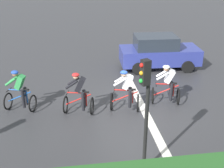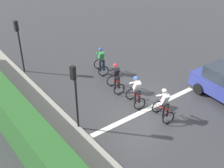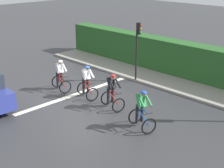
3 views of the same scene
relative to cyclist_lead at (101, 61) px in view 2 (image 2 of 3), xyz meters
The scene contains 11 objects.
ground_plane 4.41m from the cyclist_lead, 95.54° to the right, with size 80.00×80.00×0.00m, color #333335.
sidewalk_kerb 5.95m from the cyclist_lead, 156.90° to the right, with size 2.80×18.72×0.12m, color gray.
stone_wall_low 6.76m from the cyclist_lead, 159.90° to the right, with size 0.44×18.72×0.61m, color gray.
hedge_wall 7.03m from the cyclist_lead, 160.74° to the right, with size 1.10×18.72×2.05m, color #265623.
road_marking_stop_line 4.82m from the cyclist_lead, 95.06° to the right, with size 7.00×0.30×0.01m, color silver.
cyclist_lead is the anchor object (origin of this frame).
cyclist_second 2.30m from the cyclist_lead, 104.19° to the right, with size 0.92×1.21×1.66m.
cyclist_mid 4.05m from the cyclist_lead, 98.33° to the right, with size 0.93×1.22×1.66m.
cyclist_fourth 5.75m from the cyclist_lead, 92.66° to the right, with size 0.91×1.21×1.66m.
traffic_light_near_crossing 5.78m from the cyclist_lead, 137.08° to the right, with size 0.25×0.31×3.34m.
traffic_light_far_junction 5.19m from the cyclist_lead, 140.97° to the left, with size 0.23×0.31×3.34m.
Camera 2 is at (-9.36, -9.84, 9.53)m, focal length 49.52 mm.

